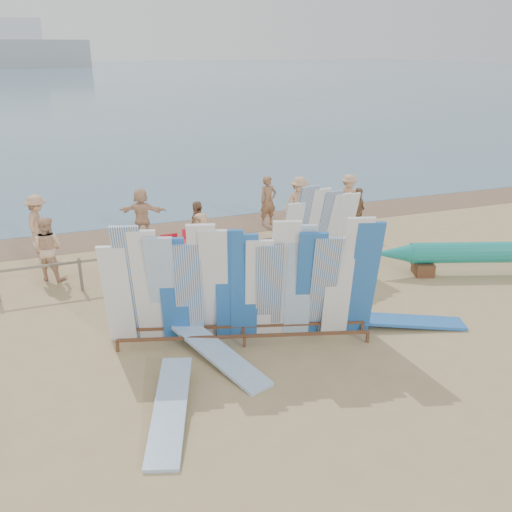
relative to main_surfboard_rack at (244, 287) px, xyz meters
name	(u,v)px	position (x,y,z in m)	size (l,w,h in m)	color
ground	(183,330)	(-1.14, 0.95, -1.28)	(160.00, 160.00, 0.00)	tan
ocean	(60,75)	(-1.14, 128.95, -1.28)	(320.00, 240.00, 0.02)	slate
wet_sand_strip	(136,233)	(-1.14, 8.15, -1.28)	(40.00, 2.60, 0.01)	brown
distant_ship	(13,49)	(-13.14, 180.95, 4.02)	(45.00, 8.00, 14.00)	#999EA3
fence	(157,258)	(-1.14, 3.95, -0.65)	(12.08, 0.08, 0.90)	gray
main_surfboard_rack	(244,287)	(0.00, 0.00, 0.00)	(5.63, 2.18, 2.85)	brown
side_surfboard_rack	(319,233)	(3.18, 2.99, -0.12)	(2.32, 0.91, 2.61)	brown
outrigger_canoe	(488,254)	(7.58, 1.27, -0.69)	(6.40, 2.55, 0.93)	brown
vendor_table	(336,301)	(2.42, 0.42, -0.90)	(0.91, 0.68, 1.15)	brown
flat_board_d	(404,326)	(3.67, -0.58, -1.28)	(0.56, 2.70, 0.07)	blue
flat_board_a	(220,361)	(-0.73, -0.58, -1.28)	(0.56, 2.70, 0.07)	#8AB1DE
flat_board_b	(171,416)	(-2.01, -1.97, -1.28)	(0.56, 2.70, 0.07)	#8AB1DE
beach_chair_left	(204,259)	(0.26, 4.42, -1.05)	(0.61, 0.63, 0.81)	red
beach_chair_right	(171,254)	(-0.53, 5.18, -1.05)	(0.51, 0.53, 0.79)	red
stroller	(191,253)	(-0.07, 4.54, -0.86)	(0.65, 0.85, 1.05)	red
beachgoer_2	(48,248)	(-3.89, 5.02, -0.40)	(0.86, 0.41, 1.77)	beige
beachgoer_5	(142,213)	(-0.97, 7.67, -0.44)	(1.56, 0.50, 1.68)	beige
beachgoer_10	(357,212)	(5.84, 5.49, -0.47)	(0.95, 0.41, 1.62)	#8C6042
beachgoer_4	(198,230)	(0.32, 5.21, -0.40)	(1.03, 0.45, 1.76)	#8C6042
beachgoer_9	(299,202)	(4.33, 6.87, -0.38)	(1.17, 0.48, 1.81)	tan
beachgoer_6	(202,240)	(0.25, 4.55, -0.49)	(0.78, 0.37, 1.59)	tan
beachgoer_extra_0	(348,197)	(6.40, 7.11, -0.44)	(1.09, 0.45, 1.69)	tan
beachgoer_3	(38,224)	(-4.16, 7.39, -0.38)	(1.16, 0.48, 1.80)	tan
beachgoer_7	(268,201)	(3.40, 7.43, -0.39)	(0.65, 0.36, 1.79)	#8C6042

